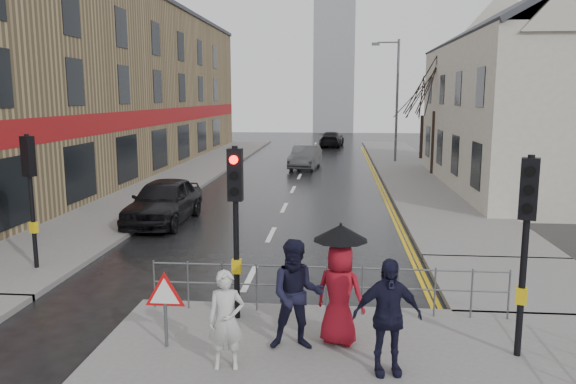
% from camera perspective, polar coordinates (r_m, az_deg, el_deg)
% --- Properties ---
extents(ground, '(120.00, 120.00, 0.00)m').
position_cam_1_polar(ground, '(11.32, -6.36, -13.55)').
color(ground, black).
rests_on(ground, ground).
extents(left_pavement, '(4.00, 44.00, 0.14)m').
position_cam_1_polar(left_pavement, '(34.57, -9.42, 2.27)').
color(left_pavement, '#605E5B').
rests_on(left_pavement, ground).
extents(right_pavement, '(4.00, 40.00, 0.14)m').
position_cam_1_polar(right_pavement, '(35.72, 12.09, 2.43)').
color(right_pavement, '#605E5B').
rests_on(right_pavement, ground).
extents(pavement_bridge_right, '(4.00, 4.20, 0.14)m').
position_cam_1_polar(pavement_bridge_right, '(14.57, 22.55, -8.59)').
color(pavement_bridge_right, '#605E5B').
rests_on(pavement_bridge_right, ground).
extents(building_left_terrace, '(8.00, 42.00, 10.00)m').
position_cam_1_polar(building_left_terrace, '(35.15, -18.91, 10.07)').
color(building_left_terrace, '#8F7852').
rests_on(building_left_terrace, ground).
extents(building_right_cream, '(9.00, 16.40, 10.10)m').
position_cam_1_polar(building_right_cream, '(29.86, 24.74, 9.44)').
color(building_right_cream, beige).
rests_on(building_right_cream, ground).
extents(church_tower, '(5.00, 5.00, 18.00)m').
position_cam_1_polar(church_tower, '(72.33, 4.70, 13.26)').
color(church_tower, gray).
rests_on(church_tower, ground).
extents(traffic_signal_near_left, '(0.28, 0.27, 3.40)m').
position_cam_1_polar(traffic_signal_near_left, '(10.75, -5.35, -1.05)').
color(traffic_signal_near_left, black).
rests_on(traffic_signal_near_left, near_pavement).
extents(traffic_signal_near_right, '(0.34, 0.33, 3.40)m').
position_cam_1_polar(traffic_signal_near_right, '(9.88, 23.09, -2.75)').
color(traffic_signal_near_right, black).
rests_on(traffic_signal_near_right, near_pavement).
extents(traffic_signal_far_left, '(0.34, 0.33, 3.40)m').
position_cam_1_polar(traffic_signal_far_left, '(15.37, -24.74, 1.34)').
color(traffic_signal_far_left, black).
rests_on(traffic_signal_far_left, left_pavement).
extents(guard_railing_front, '(7.14, 0.04, 1.00)m').
position_cam_1_polar(guard_railing_front, '(11.37, 3.97, -8.76)').
color(guard_railing_front, '#595B5E').
rests_on(guard_railing_front, near_pavement).
extents(warning_sign, '(0.80, 0.07, 1.35)m').
position_cam_1_polar(warning_sign, '(10.04, -12.41, -10.41)').
color(warning_sign, '#595B5E').
rests_on(warning_sign, near_pavement).
extents(street_lamp, '(1.83, 0.25, 8.00)m').
position_cam_1_polar(street_lamp, '(38.36, 10.77, 9.90)').
color(street_lamp, '#595B5E').
rests_on(street_lamp, right_pavement).
extents(tree_near, '(2.40, 2.40, 6.58)m').
position_cam_1_polar(tree_near, '(32.64, 14.82, 10.57)').
color(tree_near, black).
rests_on(tree_near, right_pavement).
extents(tree_far, '(2.40, 2.40, 5.64)m').
position_cam_1_polar(tree_far, '(40.61, 13.58, 9.38)').
color(tree_far, black).
rests_on(tree_far, right_pavement).
extents(pedestrian_a, '(0.64, 0.47, 1.61)m').
position_cam_1_polar(pedestrian_a, '(9.19, -6.30, -12.81)').
color(pedestrian_a, '#B8B8B3').
rests_on(pedestrian_a, near_pavement).
extents(pedestrian_b, '(1.00, 0.81, 1.93)m').
position_cam_1_polar(pedestrian_b, '(9.75, 0.90, -10.40)').
color(pedestrian_b, black).
rests_on(pedestrian_b, near_pavement).
extents(pedestrian_with_umbrella, '(1.03, 0.96, 2.15)m').
position_cam_1_polar(pedestrian_with_umbrella, '(9.94, 5.29, -8.94)').
color(pedestrian_with_umbrella, maroon).
rests_on(pedestrian_with_umbrella, near_pavement).
extents(pedestrian_d, '(1.15, 0.62, 1.87)m').
position_cam_1_polar(pedestrian_d, '(9.08, 10.04, -12.33)').
color(pedestrian_d, black).
rests_on(pedestrian_d, near_pavement).
extents(car_parked, '(1.98, 4.71, 1.59)m').
position_cam_1_polar(car_parked, '(20.36, -12.52, -0.89)').
color(car_parked, black).
rests_on(car_parked, ground).
extents(car_mid, '(1.97, 4.43, 1.41)m').
position_cam_1_polar(car_mid, '(35.16, 1.77, 3.57)').
color(car_mid, '#4F5155').
rests_on(car_mid, ground).
extents(car_far, '(2.32, 4.76, 1.33)m').
position_cam_1_polar(car_far, '(50.75, 4.48, 5.38)').
color(car_far, black).
rests_on(car_far, ground).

